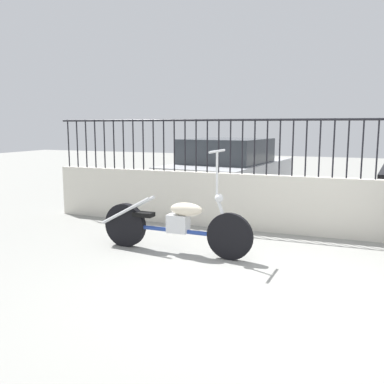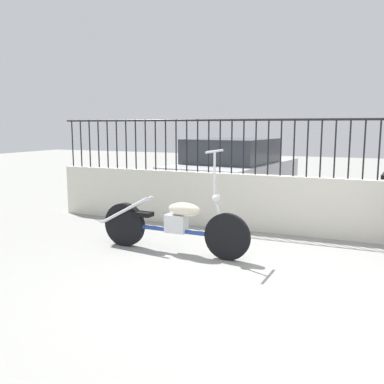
% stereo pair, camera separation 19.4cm
% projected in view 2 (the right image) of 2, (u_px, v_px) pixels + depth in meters
% --- Properties ---
extents(ground_plane, '(40.00, 40.00, 0.00)m').
position_uv_depth(ground_plane, '(265.00, 291.00, 4.42)').
color(ground_plane, gray).
extents(low_wall, '(9.00, 0.18, 0.91)m').
position_uv_depth(low_wall, '(305.00, 206.00, 6.60)').
color(low_wall, beige).
rests_on(low_wall, ground_plane).
extents(fence_railing, '(9.00, 0.04, 0.88)m').
position_uv_depth(fence_railing, '(308.00, 138.00, 6.44)').
color(fence_railing, black).
rests_on(fence_railing, low_wall).
extents(motorcycle_blue, '(2.19, 0.52, 1.39)m').
position_uv_depth(motorcycle_blue, '(167.00, 223.00, 5.74)').
color(motorcycle_blue, black).
rests_on(motorcycle_blue, ground_plane).
extents(car_silver, '(2.29, 4.13, 1.39)m').
position_uv_depth(car_silver, '(233.00, 169.00, 9.94)').
color(car_silver, black).
rests_on(car_silver, ground_plane).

